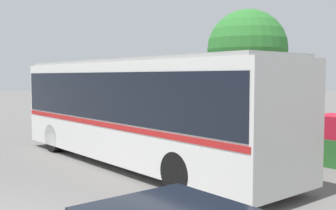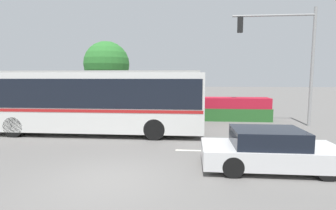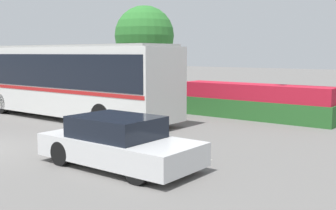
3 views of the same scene
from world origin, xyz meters
name	(u,v)px [view 2 (image 2 of 3)]	position (x,y,z in m)	size (l,w,h in m)	color
ground_plane	(109,180)	(0.00, 0.00, 0.00)	(140.00, 140.00, 0.00)	slate
city_bus	(95,98)	(-2.55, 5.83, 1.84)	(11.07, 2.53, 3.24)	silver
sedan_foreground	(269,150)	(4.85, 1.33, 0.61)	(4.32, 1.87, 1.30)	silver
traffic_light_pole	(292,50)	(8.27, 8.98, 4.49)	(4.79, 0.24, 6.95)	gray
flowering_hedge	(218,109)	(4.18, 10.66, 0.76)	(6.99, 1.37, 1.54)	#286028
street_tree_left	(107,64)	(-4.32, 13.06, 3.93)	(3.57, 3.57, 5.73)	brown
lane_stripe_near	(205,151)	(2.94, 3.14, 0.01)	(2.40, 0.16, 0.01)	silver
lane_stripe_mid	(264,151)	(5.23, 3.26, 0.01)	(2.40, 0.16, 0.01)	silver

